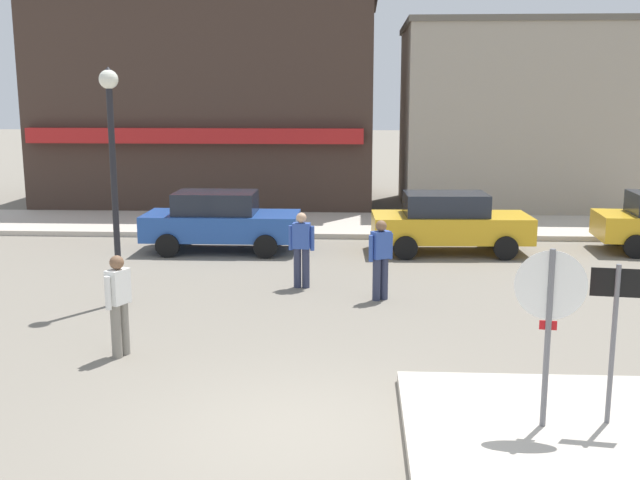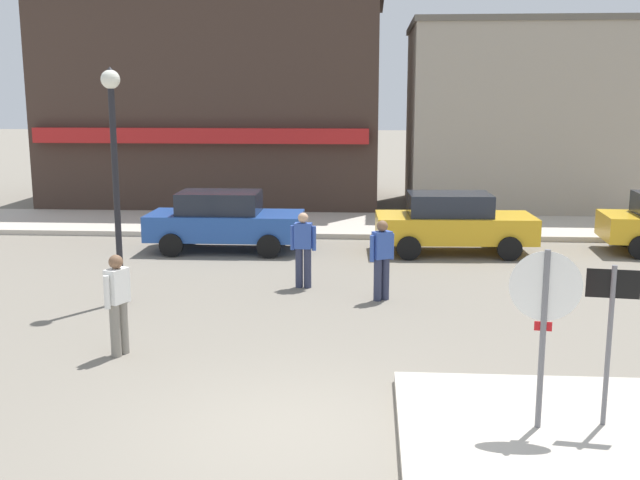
# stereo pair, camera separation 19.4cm
# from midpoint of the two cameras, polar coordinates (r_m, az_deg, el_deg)

# --- Properties ---
(ground_plane) EXTENTS (160.00, 160.00, 0.00)m
(ground_plane) POSITION_cam_midpoint_polar(r_m,az_deg,el_deg) (9.40, -1.50, -14.33)
(ground_plane) COLOR gray
(kerb_far) EXTENTS (80.00, 4.00, 0.15)m
(kerb_far) POSITION_cam_midpoint_polar(r_m,az_deg,el_deg) (23.18, 1.87, 1.17)
(kerb_far) COLOR beige
(kerb_far) RESTS_ON ground
(stop_sign) EXTENTS (0.81, 0.13, 2.30)m
(stop_sign) POSITION_cam_midpoint_polar(r_m,az_deg,el_deg) (9.07, 17.28, -5.55)
(stop_sign) COLOR slate
(stop_sign) RESTS_ON ground
(one_way_sign) EXTENTS (0.60, 0.10, 2.10)m
(one_way_sign) POSITION_cam_midpoint_polar(r_m,az_deg,el_deg) (9.45, 21.77, -6.36)
(one_way_sign) COLOR slate
(one_way_sign) RESTS_ON ground
(lamp_post) EXTENTS (0.36, 0.36, 4.54)m
(lamp_post) POSITION_cam_midpoint_polar(r_m,az_deg,el_deg) (14.80, -15.05, 6.50)
(lamp_post) COLOR black
(lamp_post) RESTS_ON ground
(parked_car_nearest) EXTENTS (4.01, 1.90, 1.56)m
(parked_car_nearest) POSITION_cam_midpoint_polar(r_m,az_deg,el_deg) (19.68, -7.03, 1.51)
(parked_car_nearest) COLOR #234C9E
(parked_car_nearest) RESTS_ON ground
(parked_car_second) EXTENTS (4.07, 2.01, 1.56)m
(parked_car_second) POSITION_cam_midpoint_polar(r_m,az_deg,el_deg) (19.53, 10.39, 1.34)
(parked_car_second) COLOR gold
(parked_car_second) RESTS_ON ground
(pedestrian_crossing_near) EXTENTS (0.51, 0.38, 1.61)m
(pedestrian_crossing_near) POSITION_cam_midpoint_polar(r_m,az_deg,el_deg) (14.83, 5.11, -1.34)
(pedestrian_crossing_near) COLOR #2D334C
(pedestrian_crossing_near) RESTS_ON ground
(pedestrian_crossing_far) EXTENTS (0.34, 0.54, 1.61)m
(pedestrian_crossing_far) POSITION_cam_midpoint_polar(r_m,az_deg,el_deg) (12.05, -14.70, -4.55)
(pedestrian_crossing_far) COLOR gray
(pedestrian_crossing_far) RESTS_ON ground
(pedestrian_kerb_side) EXTENTS (0.56, 0.25, 1.61)m
(pedestrian_kerb_side) POSITION_cam_midpoint_polar(r_m,az_deg,el_deg) (15.74, -0.93, -0.57)
(pedestrian_kerb_side) COLOR #2D334C
(pedestrian_kerb_side) RESTS_ON ground
(building_corner_shop) EXTENTS (12.19, 8.50, 7.68)m
(building_corner_shop) POSITION_cam_midpoint_polar(r_m,az_deg,el_deg) (29.37, -7.21, 10.55)
(building_corner_shop) COLOR #3D2D26
(building_corner_shop) RESTS_ON ground
(building_storefront_left_near) EXTENTS (7.89, 6.01, 6.51)m
(building_storefront_left_near) POSITION_cam_midpoint_polar(r_m,az_deg,el_deg) (28.02, 15.11, 9.05)
(building_storefront_left_near) COLOR #9E9384
(building_storefront_left_near) RESTS_ON ground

